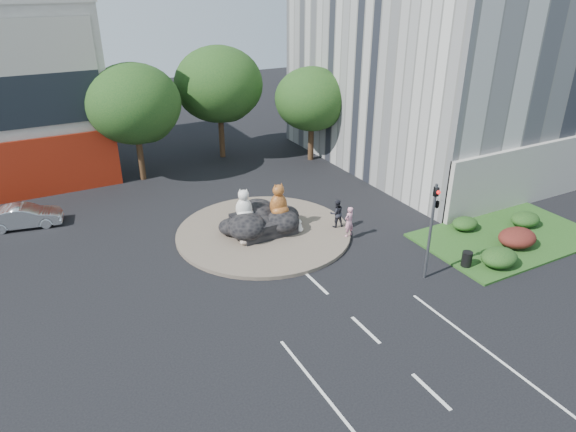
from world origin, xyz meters
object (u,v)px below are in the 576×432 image
(pedestrian_pink, at_px, (349,222))
(parked_car, at_px, (24,216))
(litter_bin, at_px, (467,259))
(pedestrian_dark, at_px, (337,213))
(kitten_white, at_px, (299,225))
(cat_tabby, at_px, (278,199))
(cat_white, at_px, (244,203))
(kitten_calico, at_px, (244,236))

(pedestrian_pink, distance_m, parked_car, 19.03)
(litter_bin, bearing_deg, pedestrian_dark, 117.36)
(pedestrian_pink, height_order, parked_car, pedestrian_pink)
(kitten_white, bearing_deg, pedestrian_pink, -77.59)
(pedestrian_pink, bearing_deg, cat_tabby, -55.14)
(cat_white, relative_size, cat_tabby, 0.92)
(pedestrian_pink, relative_size, pedestrian_dark, 1.04)
(cat_tabby, distance_m, pedestrian_dark, 3.53)
(cat_white, bearing_deg, kitten_white, 0.32)
(cat_white, distance_m, kitten_white, 3.43)
(cat_white, xyz_separation_m, pedestrian_dark, (5.01, -1.86, -0.94))
(cat_white, xyz_separation_m, parked_car, (-11.02, 7.11, -1.32))
(kitten_calico, bearing_deg, litter_bin, 1.40)
(cat_white, distance_m, parked_car, 13.18)
(litter_bin, bearing_deg, cat_tabby, 129.38)
(cat_white, xyz_separation_m, kitten_calico, (-0.61, -1.29, -1.29))
(kitten_calico, height_order, pedestrian_pink, pedestrian_pink)
(pedestrian_pink, height_order, pedestrian_dark, pedestrian_pink)
(cat_tabby, height_order, kitten_white, cat_tabby)
(cat_white, bearing_deg, pedestrian_dark, 6.52)
(cat_white, xyz_separation_m, cat_tabby, (1.89, -0.56, 0.08))
(parked_car, bearing_deg, cat_tabby, -110.13)
(cat_tabby, distance_m, pedestrian_pink, 4.16)
(parked_car, xyz_separation_m, litter_bin, (19.53, -15.74, -0.16))
(cat_white, relative_size, litter_bin, 2.26)
(cat_tabby, bearing_deg, pedestrian_dark, -18.66)
(pedestrian_pink, height_order, litter_bin, pedestrian_pink)
(cat_tabby, relative_size, kitten_white, 2.53)
(cat_white, distance_m, cat_tabby, 1.98)
(cat_tabby, bearing_deg, kitten_calico, -160.00)
(cat_white, xyz_separation_m, litter_bin, (8.51, -8.63, -1.48))
(kitten_calico, distance_m, parked_car, 13.37)
(kitten_calico, relative_size, parked_car, 0.25)
(pedestrian_pink, relative_size, litter_bin, 2.24)
(cat_white, xyz_separation_m, kitten_white, (2.79, -1.40, -1.41))
(cat_white, relative_size, pedestrian_dark, 1.05)
(kitten_calico, height_order, litter_bin, kitten_calico)
(pedestrian_pink, relative_size, parked_car, 0.43)
(pedestrian_pink, bearing_deg, litter_bin, 108.05)
(pedestrian_pink, xyz_separation_m, litter_bin, (3.53, -5.45, -0.57))
(kitten_calico, relative_size, kitten_white, 1.32)
(pedestrian_dark, bearing_deg, litter_bin, 127.46)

